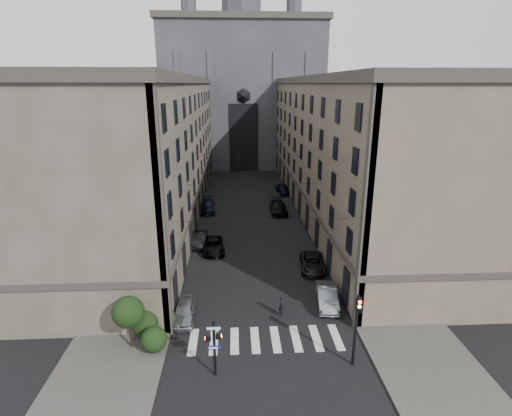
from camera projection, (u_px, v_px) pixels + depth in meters
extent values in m
plane|color=black|center=(272.00, 390.00, 24.40)|extent=(260.00, 260.00, 0.00)
cube|color=#383533|center=(177.00, 211.00, 58.14)|extent=(7.00, 80.00, 0.15)
cube|color=#383533|center=(320.00, 209.00, 59.24)|extent=(7.00, 80.00, 0.15)
cube|color=beige|center=(265.00, 339.00, 29.17)|extent=(11.00, 3.20, 0.01)
cube|color=#454035|center=(152.00, 151.00, 55.32)|extent=(13.00, 60.00, 18.00)
cube|color=#38332D|center=(146.00, 80.00, 52.52)|extent=(13.60, 60.60, 0.90)
cube|color=#38332D|center=(154.00, 184.00, 56.75)|extent=(13.40, 60.30, 0.50)
cube|color=brown|center=(343.00, 149.00, 56.74)|extent=(13.00, 60.00, 18.00)
cube|color=#38332D|center=(348.00, 80.00, 53.93)|extent=(13.60, 60.60, 0.90)
cube|color=#38332D|center=(341.00, 182.00, 58.17)|extent=(13.40, 60.30, 0.50)
cube|color=#2D2D33|center=(242.00, 97.00, 91.41)|extent=(34.00, 22.00, 30.00)
cube|color=#38332D|center=(242.00, 23.00, 86.78)|extent=(35.00, 23.00, 1.20)
cube|color=black|center=(244.00, 138.00, 83.26)|extent=(6.00, 0.30, 14.00)
cylinder|color=black|center=(214.00, 348.00, 25.05)|extent=(0.18, 0.18, 4.00)
cube|color=orange|center=(218.00, 336.00, 24.80)|extent=(0.34, 0.24, 0.38)
cube|color=#FF0C07|center=(208.00, 338.00, 24.92)|extent=(0.34, 0.24, 0.38)
cube|color=navy|center=(214.00, 328.00, 24.47)|extent=(0.95, 0.05, 0.24)
cube|color=navy|center=(214.00, 348.00, 24.88)|extent=(0.85, 0.05, 0.27)
cylinder|color=black|center=(355.00, 331.00, 25.83)|extent=(0.20, 0.20, 5.20)
cube|color=black|center=(359.00, 305.00, 25.02)|extent=(0.34, 0.30, 1.00)
cylinder|color=#FF0C07|center=(360.00, 302.00, 24.77)|extent=(0.22, 0.05, 0.22)
cylinder|color=orange|center=(360.00, 307.00, 24.87)|extent=(0.22, 0.05, 0.22)
cylinder|color=black|center=(359.00, 311.00, 24.96)|extent=(0.22, 0.05, 0.22)
sphere|color=black|center=(154.00, 339.00, 27.49)|extent=(1.80, 1.80, 1.80)
sphere|color=black|center=(145.00, 323.00, 29.13)|extent=(2.00, 2.00, 2.00)
sphere|color=black|center=(166.00, 319.00, 30.24)|extent=(1.40, 1.40, 1.40)
cylinder|color=black|center=(130.00, 332.00, 27.79)|extent=(0.16, 0.16, 2.40)
sphere|color=black|center=(128.00, 312.00, 27.31)|extent=(2.20, 2.20, 2.20)
cylinder|color=black|center=(261.00, 220.00, 31.70)|extent=(14.00, 0.03, 0.03)
cylinder|color=black|center=(254.00, 184.00, 43.13)|extent=(14.00, 0.03, 0.03)
cylinder|color=black|center=(249.00, 162.00, 55.52)|extent=(14.00, 0.03, 0.03)
cylinder|color=black|center=(246.00, 147.00, 67.91)|extent=(14.00, 0.03, 0.03)
cylinder|color=black|center=(244.00, 138.00, 79.35)|extent=(14.00, 0.03, 0.03)
cylinder|color=black|center=(240.00, 163.00, 56.53)|extent=(0.03, 60.00, 0.03)
cylinder|color=black|center=(258.00, 163.00, 56.66)|extent=(0.03, 60.00, 0.03)
imported|color=gray|center=(184.00, 311.00, 31.49)|extent=(1.73, 4.22, 1.43)
imported|color=black|center=(200.00, 239.00, 46.01)|extent=(1.69, 4.51, 1.47)
imported|color=black|center=(213.00, 245.00, 44.30)|extent=(2.75, 5.23, 1.40)
imported|color=black|center=(207.00, 206.00, 58.32)|extent=(2.69, 5.62, 1.58)
imported|color=gray|center=(327.00, 296.00, 33.56)|extent=(2.15, 4.82, 1.54)
imported|color=black|center=(312.00, 263.00, 40.00)|extent=(2.86, 5.30, 1.41)
imported|color=black|center=(278.00, 207.00, 57.52)|extent=(2.36, 5.70, 1.65)
imported|color=black|center=(283.00, 189.00, 67.70)|extent=(2.45, 4.77, 1.55)
imported|color=black|center=(282.00, 306.00, 31.82)|extent=(0.54, 0.75, 1.91)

